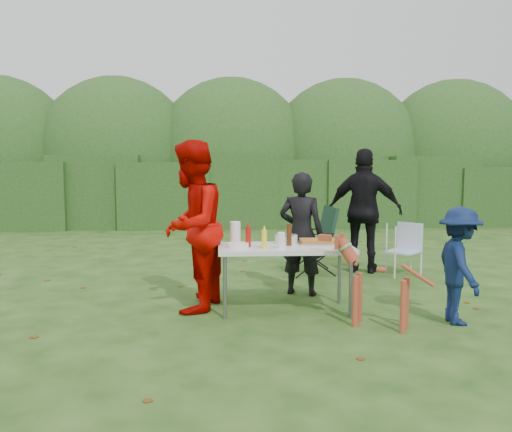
{
  "coord_description": "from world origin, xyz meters",
  "views": [
    {
      "loc": [
        -0.33,
        -5.72,
        1.71
      ],
      "look_at": [
        0.11,
        0.98,
        1.0
      ],
      "focal_mm": 38.0,
      "sensor_mm": 36.0,
      "label": 1
    }
  ],
  "objects": [
    {
      "name": "ketchup_bottle",
      "position": [
        -0.02,
        0.2,
        0.85
      ],
      "size": [
        0.06,
        0.06,
        0.22
      ],
      "primitive_type": "cylinder",
      "color": "#A5130E",
      "rests_on": "folding_table"
    },
    {
      "name": "food_tray",
      "position": [
        0.78,
        0.34,
        0.75
      ],
      "size": [
        0.45,
        0.3,
        0.02
      ],
      "primitive_type": "cube",
      "color": "#B7B7BA",
      "rests_on": "folding_table"
    },
    {
      "name": "child",
      "position": [
        2.14,
        -0.36,
        0.61
      ],
      "size": [
        0.49,
        0.81,
        1.22
      ],
      "primitive_type": "imported",
      "rotation": [
        0.0,
        0.0,
        1.52
      ],
      "color": "#0C1B42",
      "rests_on": "ground"
    },
    {
      "name": "hedge_row",
      "position": [
        0.0,
        8.0,
        0.85
      ],
      "size": [
        22.0,
        1.4,
        1.7
      ],
      "primitive_type": "cube",
      "color": "#23471C",
      "rests_on": "ground"
    },
    {
      "name": "focaccia_bread",
      "position": [
        0.78,
        0.34,
        0.78
      ],
      "size": [
        0.4,
        0.26,
        0.04
      ],
      "primitive_type": "cube",
      "color": "#B56C2A",
      "rests_on": "food_tray"
    },
    {
      "name": "folding_table",
      "position": [
        0.4,
        0.22,
        0.69
      ],
      "size": [
        1.5,
        0.7,
        0.74
      ],
      "color": "silver",
      "rests_on": "ground"
    },
    {
      "name": "shrub_backdrop",
      "position": [
        0.0,
        9.6,
        1.6
      ],
      "size": [
        20.0,
        2.6,
        3.2
      ],
      "primitive_type": "ellipsoid",
      "color": "#3D6628",
      "rests_on": "ground"
    },
    {
      "name": "plate_stack",
      "position": [
        -0.14,
        0.16,
        0.77
      ],
      "size": [
        0.24,
        0.24,
        0.05
      ],
      "primitive_type": "cylinder",
      "color": "white",
      "rests_on": "folding_table"
    },
    {
      "name": "person_cook",
      "position": [
        0.68,
        0.96,
        0.78
      ],
      "size": [
        0.66,
        0.55,
        1.55
      ],
      "primitive_type": "imported",
      "rotation": [
        0.0,
        0.0,
        2.76
      ],
      "color": "black",
      "rests_on": "ground"
    },
    {
      "name": "ground",
      "position": [
        0.0,
        0.0,
        0.0
      ],
      "size": [
        80.0,
        80.0,
        0.0
      ],
      "primitive_type": "plane",
      "color": "#1E4211"
    },
    {
      "name": "camping_chair",
      "position": [
        1.04,
        2.17,
        0.51
      ],
      "size": [
        0.72,
        0.72,
        1.02
      ],
      "primitive_type": null,
      "rotation": [
        0.0,
        0.0,
        3.29
      ],
      "color": "#183727",
      "rests_on": "ground"
    },
    {
      "name": "pasta_bowl",
      "position": [
        0.43,
        0.4,
        0.79
      ],
      "size": [
        0.26,
        0.26,
        0.1
      ],
      "primitive_type": "cylinder",
      "color": "silver",
      "rests_on": "folding_table"
    },
    {
      "name": "dog",
      "position": [
        1.29,
        -0.45,
        0.45
      ],
      "size": [
        1.02,
        0.8,
        0.91
      ],
      "primitive_type": null,
      "rotation": [
        0.0,
        0.0,
        2.63
      ],
      "color": "#A44128",
      "rests_on": "ground"
    },
    {
      "name": "beer_bottle",
      "position": [
        0.44,
        0.25,
        0.86
      ],
      "size": [
        0.06,
        0.06,
        0.24
      ],
      "primitive_type": "cylinder",
      "color": "#47230F",
      "rests_on": "folding_table"
    },
    {
      "name": "person_black_puffy",
      "position": [
        1.83,
        2.24,
        0.94
      ],
      "size": [
        1.19,
        0.81,
        1.87
      ],
      "primitive_type": "imported",
      "rotation": [
        0.0,
        0.0,
        2.78
      ],
      "color": "black",
      "rests_on": "ground"
    },
    {
      "name": "lawn_chair",
      "position": [
        2.36,
        2.0,
        0.39
      ],
      "size": [
        0.64,
        0.64,
        0.77
      ],
      "primitive_type": null,
      "rotation": [
        0.0,
        0.0,
        3.91
      ],
      "color": "#658EE9",
      "rests_on": "ground"
    },
    {
      "name": "paper_towel_roll",
      "position": [
        -0.16,
        0.39,
        0.87
      ],
      "size": [
        0.12,
        0.12,
        0.26
      ],
      "primitive_type": "cylinder",
      "color": "white",
      "rests_on": "folding_table"
    },
    {
      "name": "person_red_jacket",
      "position": [
        -0.65,
        0.33,
        0.96
      ],
      "size": [
        0.95,
        1.1,
        1.92
      ],
      "primitive_type": "imported",
      "rotation": [
        0.0,
        0.0,
        -1.84
      ],
      "color": "#B90500",
      "rests_on": "ground"
    },
    {
      "name": "mustard_bottle",
      "position": [
        0.15,
        0.08,
        0.84
      ],
      "size": [
        0.06,
        0.06,
        0.2
      ],
      "primitive_type": "cylinder",
      "color": "yellow",
      "rests_on": "folding_table"
    },
    {
      "name": "cup_stack",
      "position": [
        0.33,
        0.05,
        0.83
      ],
      "size": [
        0.08,
        0.08,
        0.18
      ],
      "primitive_type": "cylinder",
      "color": "white",
      "rests_on": "folding_table"
    }
  ]
}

